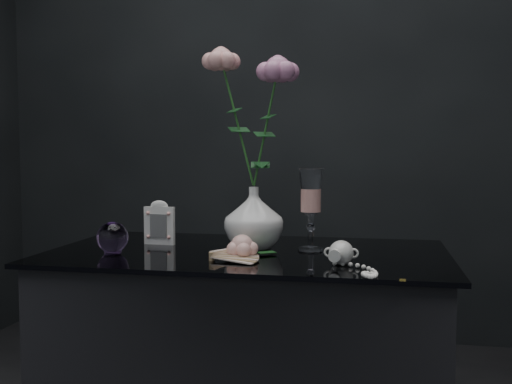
% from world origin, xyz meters
% --- Properties ---
extents(vase, '(0.20, 0.20, 0.17)m').
position_xyz_m(vase, '(0.01, 0.09, 0.85)').
color(vase, white).
rests_on(vase, table).
extents(wine_glass, '(0.08, 0.08, 0.22)m').
position_xyz_m(wine_glass, '(0.16, 0.09, 0.87)').
color(wine_glass, white).
rests_on(wine_glass, table).
extents(picture_frame, '(0.10, 0.08, 0.13)m').
position_xyz_m(picture_frame, '(-0.27, 0.11, 0.82)').
color(picture_frame, silver).
rests_on(picture_frame, table).
extents(paperweight, '(0.08, 0.08, 0.08)m').
position_xyz_m(paperweight, '(-0.34, -0.05, 0.80)').
color(paperweight, '#986EB3').
rests_on(paperweight, table).
extents(paper_fan, '(0.25, 0.20, 0.02)m').
position_xyz_m(paper_fan, '(-0.06, -0.10, 0.77)').
color(paper_fan, beige).
rests_on(paper_fan, table).
extents(loose_rose, '(0.15, 0.18, 0.06)m').
position_xyz_m(loose_rose, '(0.01, -0.06, 0.79)').
color(loose_rose, '#FFB1A4').
rests_on(loose_rose, table).
extents(pearl_jar, '(0.21, 0.22, 0.06)m').
position_xyz_m(pearl_jar, '(0.26, -0.09, 0.79)').
color(pearl_jar, silver).
rests_on(pearl_jar, table).
extents(roses, '(0.24, 0.12, 0.43)m').
position_xyz_m(roses, '(0.00, 0.09, 1.14)').
color(roses, pink).
rests_on(roses, vase).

